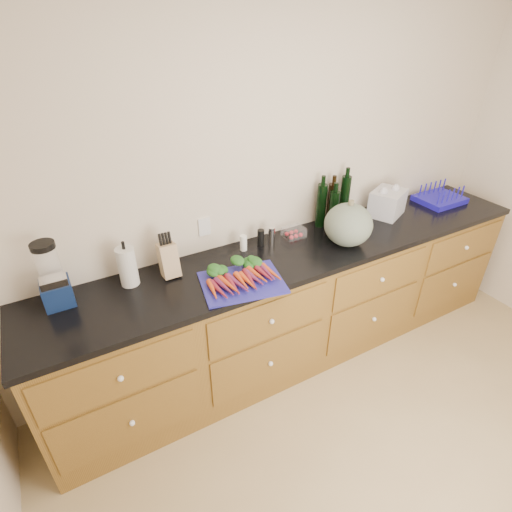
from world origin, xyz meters
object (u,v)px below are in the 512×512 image
blender_appliance (53,278)px  paper_towel (127,267)px  knife_block (169,260)px  squash (348,225)px  dish_rack (440,198)px  carrots (240,276)px  tomato_box (294,232)px  cutting_board (242,282)px

blender_appliance → paper_towel: (0.39, 0.00, -0.05)m
paper_towel → knife_block: paper_towel is taller
squash → dish_rack: size_ratio=0.89×
blender_appliance → dish_rack: (2.96, -0.08, -0.13)m
carrots → squash: (0.85, 0.04, 0.11)m
dish_rack → carrots: bearing=-174.1°
carrots → squash: size_ratio=1.27×
squash → dish_rack: squash is taller
squash → dish_rack: bearing=8.4°
blender_appliance → tomato_box: 1.55m
cutting_board → dish_rack: 2.01m
cutting_board → blender_appliance: size_ratio=1.24×
cutting_board → squash: (0.85, 0.07, 0.14)m
squash → tomato_box: squash is taller
tomato_box → dish_rack: size_ratio=0.40×
cutting_board → tomato_box: (0.59, 0.33, 0.03)m
cutting_board → squash: squash is taller
squash → blender_appliance: 1.83m
squash → tomato_box: bearing=135.2°
carrots → blender_appliance: (-0.96, 0.29, 0.13)m
knife_block → blender_appliance: bearing=178.3°
blender_appliance → cutting_board: bearing=-18.3°
paper_towel → dish_rack: paper_towel is taller
blender_appliance → dish_rack: blender_appliance is taller
paper_towel → tomato_box: paper_towel is taller
cutting_board → carrots: 0.04m
cutting_board → paper_towel: bearing=151.0°
tomato_box → paper_towel: bearing=-179.5°
carrots → blender_appliance: size_ratio=1.08×
squash → paper_towel: bearing=170.1°
carrots → knife_block: knife_block is taller
tomato_box → squash: bearing=-44.8°
paper_towel → carrots: bearing=-26.5°
blender_appliance → squash: bearing=-7.8°
carrots → dish_rack: size_ratio=1.13×
squash → knife_block: bearing=169.1°
carrots → paper_towel: (-0.58, 0.29, 0.08)m
paper_towel → cutting_board: bearing=-29.0°
cutting_board → knife_block: (-0.34, 0.30, 0.10)m
blender_appliance → paper_towel: bearing=0.3°
squash → carrots: bearing=-177.4°
dish_rack → paper_towel: bearing=178.2°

